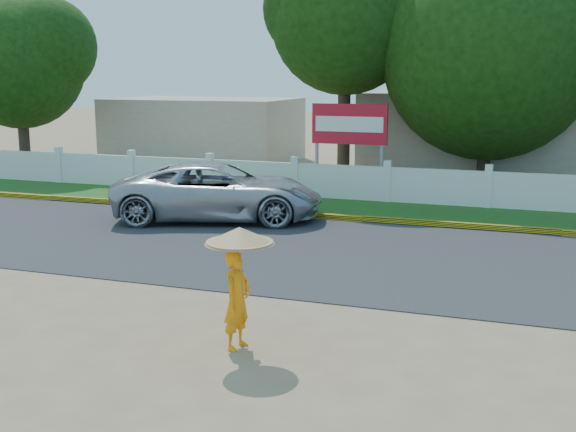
# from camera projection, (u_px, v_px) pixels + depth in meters

# --- Properties ---
(ground) EXTENTS (120.00, 120.00, 0.00)m
(ground) POSITION_uv_depth(u_px,v_px,m) (248.00, 315.00, 11.91)
(ground) COLOR #9E8460
(ground) RESTS_ON ground
(road) EXTENTS (60.00, 7.00, 0.02)m
(road) POSITION_uv_depth(u_px,v_px,m) (325.00, 252.00, 16.07)
(road) COLOR #38383A
(road) RESTS_ON ground
(grass_verge) EXTENTS (60.00, 3.50, 0.03)m
(grass_verge) POSITION_uv_depth(u_px,v_px,m) (376.00, 210.00, 20.93)
(grass_verge) COLOR #2D601E
(grass_verge) RESTS_ON ground
(curb) EXTENTS (40.00, 0.18, 0.16)m
(curb) POSITION_uv_depth(u_px,v_px,m) (363.00, 219.00, 19.34)
(curb) COLOR yellow
(curb) RESTS_ON ground
(fence) EXTENTS (40.00, 0.10, 1.10)m
(fence) POSITION_uv_depth(u_px,v_px,m) (387.00, 185.00, 22.17)
(fence) COLOR silver
(fence) RESTS_ON ground
(building_near) EXTENTS (10.00, 6.00, 3.20)m
(building_near) POSITION_uv_depth(u_px,v_px,m) (503.00, 135.00, 27.28)
(building_near) COLOR #B7AD99
(building_near) RESTS_ON ground
(building_far) EXTENTS (8.00, 5.00, 2.80)m
(building_far) POSITION_uv_depth(u_px,v_px,m) (204.00, 130.00, 32.47)
(building_far) COLOR #B7AD99
(building_far) RESTS_ON ground
(vehicle) EXTENTS (6.12, 4.15, 1.56)m
(vehicle) POSITION_uv_depth(u_px,v_px,m) (218.00, 191.00, 19.51)
(vehicle) COLOR #ACAEB4
(vehicle) RESTS_ON ground
(monk_with_parasol) EXTENTS (0.99, 0.99, 1.81)m
(monk_with_parasol) POSITION_uv_depth(u_px,v_px,m) (238.00, 270.00, 10.28)
(monk_with_parasol) COLOR orange
(monk_with_parasol) RESTS_ON ground
(billboard) EXTENTS (2.50, 0.13, 2.95)m
(billboard) POSITION_uv_depth(u_px,v_px,m) (349.00, 129.00, 23.36)
(billboard) COLOR gray
(billboard) RESTS_ON ground
(tree_row) EXTENTS (36.27, 7.59, 9.09)m
(tree_row) POSITION_uv_depth(u_px,v_px,m) (557.00, 37.00, 22.73)
(tree_row) COLOR #473828
(tree_row) RESTS_ON ground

